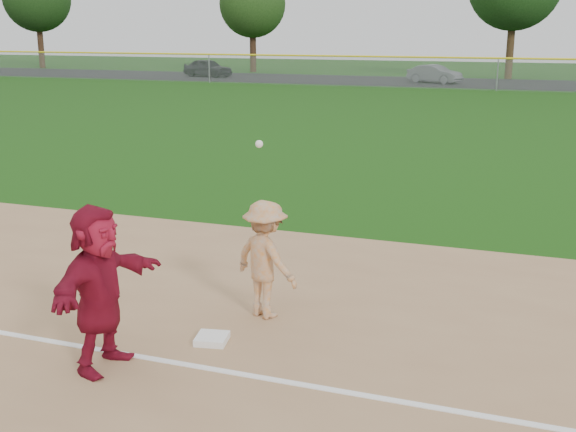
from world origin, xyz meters
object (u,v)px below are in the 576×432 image
(first_base, at_px, (212,339))
(car_mid, at_px, (435,74))
(base_runner, at_px, (99,288))
(car_left, at_px, (208,68))

(first_base, xyz_separation_m, car_mid, (-4.22, 45.10, 0.59))
(car_mid, bearing_deg, base_runner, -154.62)
(car_left, bearing_deg, first_base, -139.56)
(car_left, distance_m, car_mid, 18.22)
(first_base, relative_size, car_mid, 0.10)
(first_base, height_order, base_runner, base_runner)
(car_left, xyz_separation_m, car_mid, (18.21, -0.62, -0.07))
(base_runner, xyz_separation_m, car_left, (-21.55, 46.75, -0.27))
(first_base, bearing_deg, base_runner, -130.40)
(base_runner, relative_size, car_mid, 0.50)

